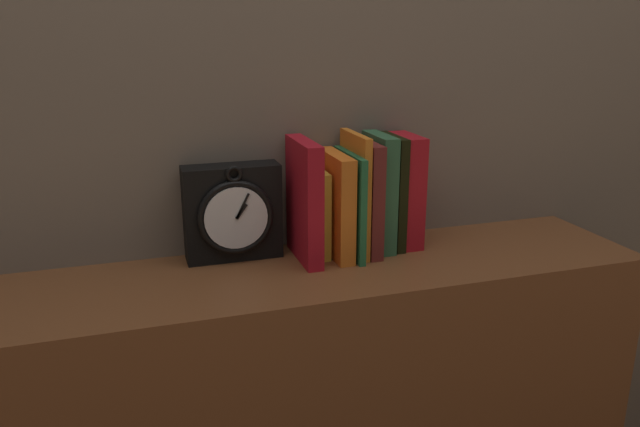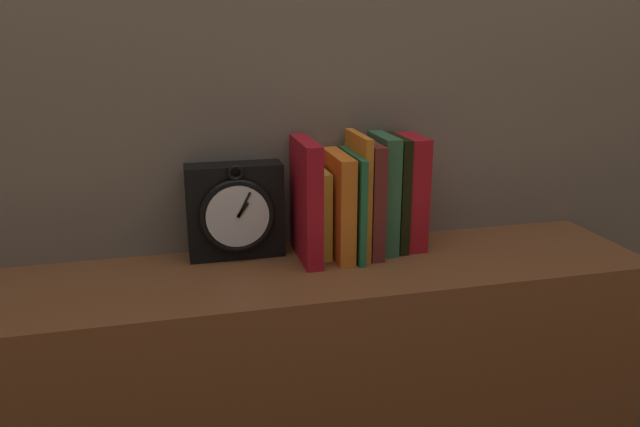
{
  "view_description": "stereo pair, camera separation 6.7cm",
  "coord_description": "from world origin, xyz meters",
  "px_view_note": "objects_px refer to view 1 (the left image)",
  "views": [
    {
      "loc": [
        -0.33,
        -1.03,
        1.31
      ],
      "look_at": [
        0.0,
        0.0,
        0.98
      ],
      "focal_mm": 35.0,
      "sensor_mm": 36.0,
      "label": 1
    },
    {
      "loc": [
        -0.27,
        -1.05,
        1.31
      ],
      "look_at": [
        0.0,
        0.0,
        0.98
      ],
      "focal_mm": 35.0,
      "sensor_mm": 36.0,
      "label": 2
    }
  ],
  "objects_px": {
    "book_slot0_red": "(304,201)",
    "book_slot1_yellow": "(316,212)",
    "book_slot6_green": "(379,192)",
    "book_slot5_maroon": "(365,197)",
    "book_slot7_black": "(392,191)",
    "clock": "(233,213)",
    "book_slot3_green": "(349,204)",
    "book_slot4_orange": "(355,194)",
    "book_slot8_red": "(405,190)",
    "book_slot2_orange": "(336,205)"
  },
  "relations": [
    {
      "from": "book_slot1_yellow",
      "to": "book_slot3_green",
      "type": "height_order",
      "value": "book_slot3_green"
    },
    {
      "from": "book_slot5_maroon",
      "to": "book_slot1_yellow",
      "type": "bearing_deg",
      "value": 171.35
    },
    {
      "from": "book_slot2_orange",
      "to": "book_slot5_maroon",
      "type": "height_order",
      "value": "book_slot5_maroon"
    },
    {
      "from": "book_slot3_green",
      "to": "book_slot4_orange",
      "type": "bearing_deg",
      "value": 30.73
    },
    {
      "from": "book_slot3_green",
      "to": "book_slot4_orange",
      "type": "relative_size",
      "value": 0.85
    },
    {
      "from": "clock",
      "to": "book_slot6_green",
      "type": "distance_m",
      "value": 0.29
    },
    {
      "from": "book_slot3_green",
      "to": "book_slot5_maroon",
      "type": "distance_m",
      "value": 0.04
    },
    {
      "from": "book_slot5_maroon",
      "to": "book_slot8_red",
      "type": "bearing_deg",
      "value": 8.86
    },
    {
      "from": "clock",
      "to": "book_slot1_yellow",
      "type": "bearing_deg",
      "value": -7.07
    },
    {
      "from": "book_slot3_green",
      "to": "book_slot6_green",
      "type": "relative_size",
      "value": 0.88
    },
    {
      "from": "book_slot0_red",
      "to": "book_slot5_maroon",
      "type": "distance_m",
      "value": 0.13
    },
    {
      "from": "clock",
      "to": "book_slot0_red",
      "type": "xyz_separation_m",
      "value": [
        0.13,
        -0.04,
        0.02
      ]
    },
    {
      "from": "book_slot2_orange",
      "to": "book_slot8_red",
      "type": "relative_size",
      "value": 0.89
    },
    {
      "from": "book_slot2_orange",
      "to": "book_slot5_maroon",
      "type": "xyz_separation_m",
      "value": [
        0.06,
        0.0,
        0.01
      ]
    },
    {
      "from": "book_slot3_green",
      "to": "book_slot4_orange",
      "type": "distance_m",
      "value": 0.02
    },
    {
      "from": "book_slot5_maroon",
      "to": "book_slot8_red",
      "type": "xyz_separation_m",
      "value": [
        0.09,
        0.01,
        0.0
      ]
    },
    {
      "from": "book_slot3_green",
      "to": "book_slot8_red",
      "type": "distance_m",
      "value": 0.13
    },
    {
      "from": "book_slot0_red",
      "to": "book_slot6_green",
      "type": "relative_size",
      "value": 1.0
    },
    {
      "from": "book_slot3_green",
      "to": "book_slot4_orange",
      "type": "height_order",
      "value": "book_slot4_orange"
    },
    {
      "from": "clock",
      "to": "book_slot4_orange",
      "type": "height_order",
      "value": "book_slot4_orange"
    },
    {
      "from": "book_slot0_red",
      "to": "book_slot5_maroon",
      "type": "height_order",
      "value": "book_slot0_red"
    },
    {
      "from": "book_slot0_red",
      "to": "book_slot1_yellow",
      "type": "xyz_separation_m",
      "value": [
        0.03,
        0.02,
        -0.03
      ]
    },
    {
      "from": "clock",
      "to": "book_slot7_black",
      "type": "distance_m",
      "value": 0.32
    },
    {
      "from": "book_slot5_maroon",
      "to": "book_slot6_green",
      "type": "distance_m",
      "value": 0.03
    },
    {
      "from": "book_slot7_black",
      "to": "book_slot4_orange",
      "type": "bearing_deg",
      "value": -172.23
    },
    {
      "from": "book_slot4_orange",
      "to": "book_slot0_red",
      "type": "bearing_deg",
      "value": -175.74
    },
    {
      "from": "book_slot0_red",
      "to": "book_slot2_orange",
      "type": "distance_m",
      "value": 0.07
    },
    {
      "from": "book_slot0_red",
      "to": "book_slot6_green",
      "type": "bearing_deg",
      "value": 5.85
    },
    {
      "from": "book_slot5_maroon",
      "to": "book_slot7_black",
      "type": "height_order",
      "value": "book_slot7_black"
    },
    {
      "from": "book_slot5_maroon",
      "to": "book_slot0_red",
      "type": "bearing_deg",
      "value": -176.96
    },
    {
      "from": "clock",
      "to": "book_slot1_yellow",
      "type": "distance_m",
      "value": 0.16
    },
    {
      "from": "book_slot7_black",
      "to": "book_slot8_red",
      "type": "bearing_deg",
      "value": 3.69
    },
    {
      "from": "book_slot3_green",
      "to": "book_slot5_maroon",
      "type": "bearing_deg",
      "value": 11.44
    },
    {
      "from": "clock",
      "to": "book_slot6_green",
      "type": "bearing_deg",
      "value": -4.92
    },
    {
      "from": "book_slot1_yellow",
      "to": "book_slot2_orange",
      "type": "relative_size",
      "value": 0.84
    },
    {
      "from": "book_slot0_red",
      "to": "book_slot8_red",
      "type": "xyz_separation_m",
      "value": [
        0.22,
        0.02,
        -0.0
      ]
    },
    {
      "from": "book_slot0_red",
      "to": "book_slot7_black",
      "type": "bearing_deg",
      "value": 5.83
    },
    {
      "from": "book_slot1_yellow",
      "to": "book_slot6_green",
      "type": "distance_m",
      "value": 0.13
    },
    {
      "from": "book_slot3_green",
      "to": "book_slot7_black",
      "type": "relative_size",
      "value": 0.89
    },
    {
      "from": "clock",
      "to": "book_slot2_orange",
      "type": "height_order",
      "value": "book_slot2_orange"
    },
    {
      "from": "book_slot0_red",
      "to": "book_slot8_red",
      "type": "height_order",
      "value": "book_slot0_red"
    },
    {
      "from": "book_slot3_green",
      "to": "book_slot8_red",
      "type": "xyz_separation_m",
      "value": [
        0.13,
        0.02,
        0.01
      ]
    },
    {
      "from": "book_slot4_orange",
      "to": "book_slot3_green",
      "type": "bearing_deg",
      "value": -149.27
    },
    {
      "from": "book_slot1_yellow",
      "to": "book_slot2_orange",
      "type": "bearing_deg",
      "value": -28.27
    },
    {
      "from": "book_slot6_green",
      "to": "book_slot3_green",
      "type": "bearing_deg",
      "value": -166.21
    },
    {
      "from": "clock",
      "to": "book_slot8_red",
      "type": "bearing_deg",
      "value": -3.27
    },
    {
      "from": "book_slot1_yellow",
      "to": "book_slot5_maroon",
      "type": "distance_m",
      "value": 0.1
    },
    {
      "from": "book_slot0_red",
      "to": "book_slot4_orange",
      "type": "distance_m",
      "value": 0.11
    },
    {
      "from": "book_slot0_red",
      "to": "book_slot1_yellow",
      "type": "height_order",
      "value": "book_slot0_red"
    },
    {
      "from": "book_slot5_maroon",
      "to": "book_slot7_black",
      "type": "relative_size",
      "value": 0.98
    }
  ]
}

